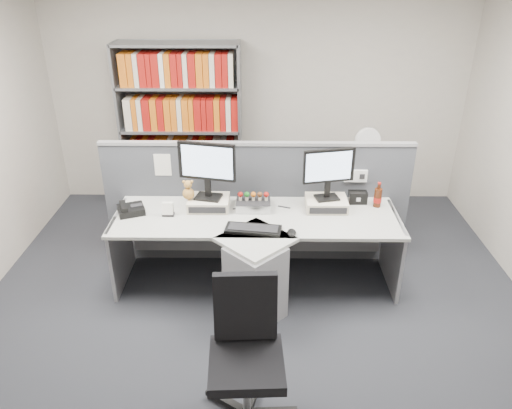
{
  "coord_description": "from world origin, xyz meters",
  "views": [
    {
      "loc": [
        0.05,
        -3.14,
        2.83
      ],
      "look_at": [
        0.0,
        0.65,
        0.92
      ],
      "focal_mm": 34.61,
      "sensor_mm": 36.0,
      "label": 1
    }
  ],
  "objects_px": {
    "speaker": "(358,197)",
    "office_chair": "(246,350)",
    "desktop_pc": "(253,203)",
    "mouse": "(292,233)",
    "desk": "(256,254)",
    "keyboard": "(253,229)",
    "cola_bottle": "(378,198)",
    "monitor_left": "(207,166)",
    "desk_fan": "(367,143)",
    "shelving_unit": "(182,132)",
    "desk_calendar": "(168,210)",
    "monitor_right": "(329,170)",
    "filing_cabinet": "(361,197)",
    "desk_phone": "(130,209)"
  },
  "relations": [
    {
      "from": "desk_calendar",
      "to": "speaker",
      "type": "height_order",
      "value": "desk_calendar"
    },
    {
      "from": "cola_bottle",
      "to": "office_chair",
      "type": "xyz_separation_m",
      "value": [
        -1.18,
        -1.72,
        -0.27
      ]
    },
    {
      "from": "monitor_right",
      "to": "cola_bottle",
      "type": "xyz_separation_m",
      "value": [
        0.48,
        0.05,
        -0.3
      ]
    },
    {
      "from": "monitor_left",
      "to": "desk_fan",
      "type": "bearing_deg",
      "value": 31.66
    },
    {
      "from": "cola_bottle",
      "to": "mouse",
      "type": "bearing_deg",
      "value": -146.49
    },
    {
      "from": "desk",
      "to": "filing_cabinet",
      "type": "distance_m",
      "value": 1.85
    },
    {
      "from": "desk",
      "to": "mouse",
      "type": "height_order",
      "value": "mouse"
    },
    {
      "from": "cola_bottle",
      "to": "desk",
      "type": "bearing_deg",
      "value": -159.31
    },
    {
      "from": "cola_bottle",
      "to": "filing_cabinet",
      "type": "bearing_deg",
      "value": 86.28
    },
    {
      "from": "monitor_left",
      "to": "desktop_pc",
      "type": "bearing_deg",
      "value": 0.88
    },
    {
      "from": "keyboard",
      "to": "mouse",
      "type": "height_order",
      "value": "mouse"
    },
    {
      "from": "desk_phone",
      "to": "cola_bottle",
      "type": "bearing_deg",
      "value": 4.13
    },
    {
      "from": "monitor_left",
      "to": "desk_calendar",
      "type": "height_order",
      "value": "monitor_left"
    },
    {
      "from": "desk_calendar",
      "to": "desk_fan",
      "type": "xyz_separation_m",
      "value": [
        2.0,
        1.17,
        0.23
      ]
    },
    {
      "from": "desktop_pc",
      "to": "desk_calendar",
      "type": "xyz_separation_m",
      "value": [
        -0.77,
        -0.17,
        0.01
      ]
    },
    {
      "from": "keyboard",
      "to": "desk_calendar",
      "type": "relative_size",
      "value": 3.84
    },
    {
      "from": "monitor_right",
      "to": "desktop_pc",
      "type": "relative_size",
      "value": 1.53
    },
    {
      "from": "filing_cabinet",
      "to": "desk_fan",
      "type": "bearing_deg",
      "value": -90.0
    },
    {
      "from": "shelving_unit",
      "to": "desk_fan",
      "type": "relative_size",
      "value": 4.17
    },
    {
      "from": "shelving_unit",
      "to": "speaker",
      "type": "bearing_deg",
      "value": -35.84
    },
    {
      "from": "monitor_left",
      "to": "mouse",
      "type": "distance_m",
      "value": 0.99
    },
    {
      "from": "office_chair",
      "to": "desktop_pc",
      "type": "bearing_deg",
      "value": 89.35
    },
    {
      "from": "filing_cabinet",
      "to": "office_chair",
      "type": "xyz_separation_m",
      "value": [
        -1.25,
        -2.7,
        0.19
      ]
    },
    {
      "from": "monitor_left",
      "to": "keyboard",
      "type": "distance_m",
      "value": 0.73
    },
    {
      "from": "desktop_pc",
      "to": "shelving_unit",
      "type": "relative_size",
      "value": 0.16
    },
    {
      "from": "desk_phone",
      "to": "desk_fan",
      "type": "height_order",
      "value": "desk_fan"
    },
    {
      "from": "cola_bottle",
      "to": "shelving_unit",
      "type": "relative_size",
      "value": 0.12
    },
    {
      "from": "monitor_left",
      "to": "desktop_pc",
      "type": "distance_m",
      "value": 0.57
    },
    {
      "from": "monitor_right",
      "to": "speaker",
      "type": "xyz_separation_m",
      "value": [
        0.31,
        0.12,
        -0.33
      ]
    },
    {
      "from": "desk_phone",
      "to": "office_chair",
      "type": "bearing_deg",
      "value": -54.63
    },
    {
      "from": "desktop_pc",
      "to": "filing_cabinet",
      "type": "relative_size",
      "value": 0.45
    },
    {
      "from": "desk_fan",
      "to": "office_chair",
      "type": "bearing_deg",
      "value": -114.85
    },
    {
      "from": "desk",
      "to": "filing_cabinet",
      "type": "bearing_deg",
      "value": 49.39
    },
    {
      "from": "mouse",
      "to": "filing_cabinet",
      "type": "distance_m",
      "value": 1.81
    },
    {
      "from": "speaker",
      "to": "shelving_unit",
      "type": "xyz_separation_m",
      "value": [
        -1.86,
        1.35,
        0.2
      ]
    },
    {
      "from": "mouse",
      "to": "filing_cabinet",
      "type": "bearing_deg",
      "value": 59.51
    },
    {
      "from": "monitor_right",
      "to": "keyboard",
      "type": "xyz_separation_m",
      "value": [
        -0.67,
        -0.43,
        -0.37
      ]
    },
    {
      "from": "monitor_left",
      "to": "mouse",
      "type": "bearing_deg",
      "value": -33.98
    },
    {
      "from": "keyboard",
      "to": "desk_fan",
      "type": "xyz_separation_m",
      "value": [
        1.22,
        1.45,
        0.26
      ]
    },
    {
      "from": "filing_cabinet",
      "to": "desk_fan",
      "type": "height_order",
      "value": "desk_fan"
    },
    {
      "from": "desk",
      "to": "monitor_left",
      "type": "relative_size",
      "value": 4.81
    },
    {
      "from": "desktop_pc",
      "to": "cola_bottle",
      "type": "height_order",
      "value": "cola_bottle"
    },
    {
      "from": "desktop_pc",
      "to": "mouse",
      "type": "relative_size",
      "value": 2.56
    },
    {
      "from": "desk",
      "to": "keyboard",
      "type": "distance_m",
      "value": 0.28
    },
    {
      "from": "speaker",
      "to": "cola_bottle",
      "type": "distance_m",
      "value": 0.19
    },
    {
      "from": "keyboard",
      "to": "speaker",
      "type": "height_order",
      "value": "speaker"
    },
    {
      "from": "desk_fan",
      "to": "office_chair",
      "type": "distance_m",
      "value": 3.0
    },
    {
      "from": "mouse",
      "to": "cola_bottle",
      "type": "distance_m",
      "value": 1.0
    },
    {
      "from": "speaker",
      "to": "office_chair",
      "type": "bearing_deg",
      "value": -119.38
    },
    {
      "from": "monitor_right",
      "to": "desk_phone",
      "type": "xyz_separation_m",
      "value": [
        -1.81,
        -0.12,
        -0.35
      ]
    }
  ]
}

